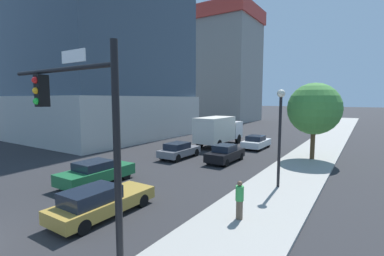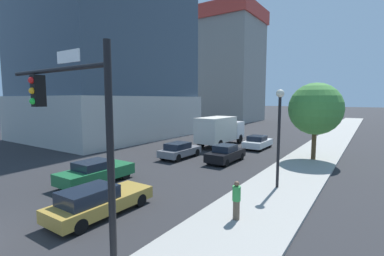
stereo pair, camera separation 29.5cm
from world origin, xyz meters
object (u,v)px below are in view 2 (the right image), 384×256
at_px(car_gray, 180,150).
at_px(car_gold, 98,201).
at_px(car_white, 258,142).
at_px(car_black, 226,154).
at_px(traffic_light_pole, 75,118).
at_px(pedestrian_green_shirt, 236,200).
at_px(box_truck, 220,130).
at_px(street_lamp, 279,123).
at_px(construction_building, 231,60).
at_px(street_tree, 316,109).
at_px(car_green, 96,172).

xyz_separation_m(car_gray, car_gold, (4.01, -11.41, -0.03)).
height_order(car_white, car_black, car_black).
xyz_separation_m(traffic_light_pole, pedestrian_green_shirt, (2.85, 5.29, -3.58)).
bearing_deg(box_truck, car_gray, -90.00).
bearing_deg(car_white, car_gray, -116.18).
bearing_deg(car_white, box_truck, -169.13).
bearing_deg(traffic_light_pole, street_lamp, 73.72).
xyz_separation_m(construction_building, pedestrian_green_shirt, (23.71, -48.17, -13.13)).
distance_m(traffic_light_pole, car_black, 15.49).
bearing_deg(traffic_light_pole, car_black, 99.46).
bearing_deg(box_truck, street_tree, -11.71).
relative_size(car_white, car_gold, 0.85).
height_order(street_lamp, car_green, street_lamp).
xyz_separation_m(car_black, car_green, (-4.01, -9.42, 0.01)).
relative_size(car_black, box_truck, 0.57).
xyz_separation_m(car_white, car_black, (0.00, -7.28, 0.03)).
xyz_separation_m(construction_building, car_gray, (14.40, -39.53, -13.40)).
xyz_separation_m(construction_building, street_tree, (24.24, -34.19, -9.79)).
bearing_deg(construction_building, street_tree, -54.66).
bearing_deg(car_black, car_green, -113.05).
bearing_deg(car_gray, car_gold, -70.64).
xyz_separation_m(car_black, car_gray, (-4.01, -0.86, 0.00)).
distance_m(construction_building, car_green, 51.95).
xyz_separation_m(street_lamp, street_tree, (0.34, 8.89, 0.54)).
distance_m(construction_building, traffic_light_pole, 58.18).
relative_size(traffic_light_pole, street_lamp, 1.18).
height_order(traffic_light_pole, street_tree, traffic_light_pole).
distance_m(street_tree, car_black, 8.20).
height_order(street_lamp, car_gray, street_lamp).
bearing_deg(car_white, car_green, -103.49).
bearing_deg(street_tree, construction_building, 125.34).
relative_size(car_black, car_gold, 0.87).
distance_m(box_truck, pedestrian_green_shirt, 18.55).
height_order(traffic_light_pole, car_white, traffic_light_pole).
xyz_separation_m(car_white, pedestrian_green_shirt, (5.31, -16.79, 0.30)).
bearing_deg(traffic_light_pole, car_gray, 114.91).
bearing_deg(car_gold, traffic_light_pole, -45.71).
xyz_separation_m(street_lamp, car_gold, (-5.50, -7.86, -3.10)).
relative_size(car_gray, pedestrian_green_shirt, 2.56).
xyz_separation_m(car_gray, car_green, (0.00, -8.55, 0.00)).
height_order(car_gold, pedestrian_green_shirt, pedestrian_green_shirt).
distance_m(traffic_light_pole, car_white, 22.55).
height_order(street_lamp, car_black, street_lamp).
relative_size(street_lamp, car_green, 1.20).
bearing_deg(car_gray, car_green, -90.00).
distance_m(street_tree, car_gold, 18.10).
relative_size(traffic_light_pole, car_gold, 1.37).
bearing_deg(street_tree, box_truck, 168.29).
xyz_separation_m(street_lamp, car_white, (-5.50, 11.70, -3.10)).
distance_m(traffic_light_pole, car_gold, 5.24).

